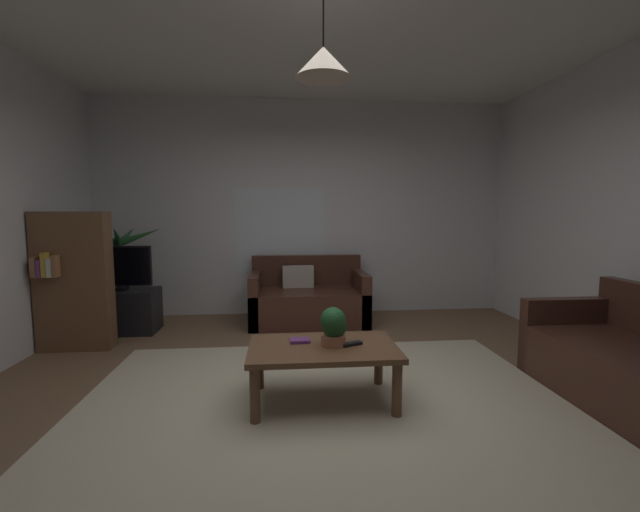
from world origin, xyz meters
TOP-DOWN VIEW (x-y plane):
  - floor at (0.00, 0.00)m, footprint 5.52×5.43m
  - rug at (0.00, -0.20)m, footprint 3.59×2.99m
  - wall_back at (0.00, 2.74)m, footprint 5.64×0.06m
  - window_pane at (-0.32, 2.71)m, footprint 1.21×0.01m
  - couch_under_window at (0.03, 2.22)m, footprint 1.45×0.86m
  - couch_right_side at (2.27, -0.22)m, footprint 0.86×1.41m
  - coffee_table at (-0.01, -0.01)m, footprint 1.08×0.66m
  - book_on_table_0 at (-0.17, 0.09)m, footprint 0.15×0.11m
  - remote_on_table_0 at (0.20, -0.02)m, footprint 0.17×0.11m
  - potted_plant_on_table at (0.07, -0.01)m, footprint 0.20×0.21m
  - tv_stand at (-2.21, 1.96)m, footprint 0.90×0.44m
  - tv at (-2.21, 1.94)m, footprint 0.82×0.16m
  - potted_palm_corner at (-2.32, 2.39)m, footprint 0.95×0.69m
  - bookshelf_corner at (-2.39, 1.39)m, footprint 0.70×0.31m
  - pendant_lamp at (-0.01, -0.01)m, footprint 0.39×0.39m

SIDE VIEW (x-z plane):
  - floor at x=0.00m, z-range -0.02..0.00m
  - rug at x=0.00m, z-range 0.00..0.01m
  - tv_stand at x=-2.21m, z-range 0.00..0.50m
  - couch_under_window at x=0.03m, z-range -0.14..0.68m
  - couch_right_side at x=2.27m, z-range -0.13..0.69m
  - coffee_table at x=-0.01m, z-range 0.15..0.57m
  - remote_on_table_0 at x=0.20m, z-range 0.42..0.44m
  - book_on_table_0 at x=-0.17m, z-range 0.42..0.45m
  - potted_palm_corner at x=-2.32m, z-range -0.11..1.20m
  - potted_plant_on_table at x=0.07m, z-range 0.43..0.71m
  - bookshelf_corner at x=-2.39m, z-range 0.01..1.41m
  - tv at x=-2.21m, z-range 0.51..1.02m
  - window_pane at x=-0.32m, z-range 0.58..1.72m
  - wall_back at x=0.00m, z-range 0.00..2.89m
  - pendant_lamp at x=-0.01m, z-range 2.11..2.70m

